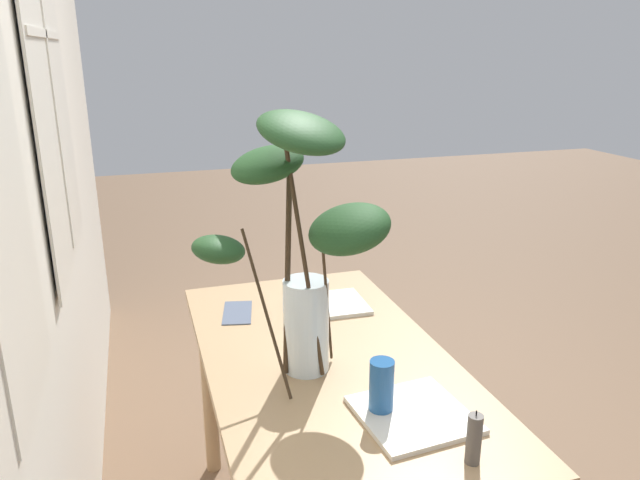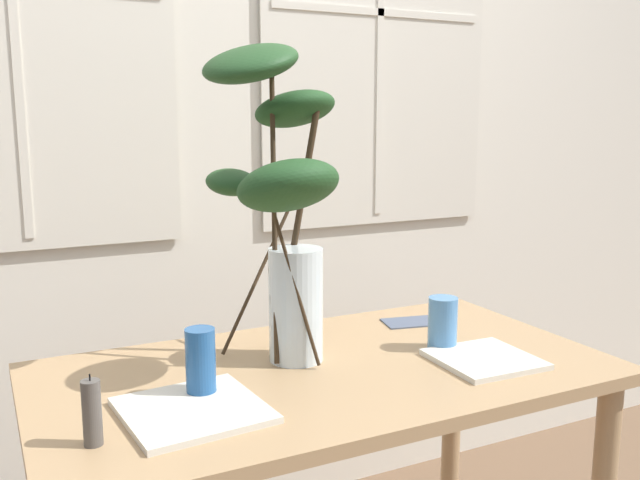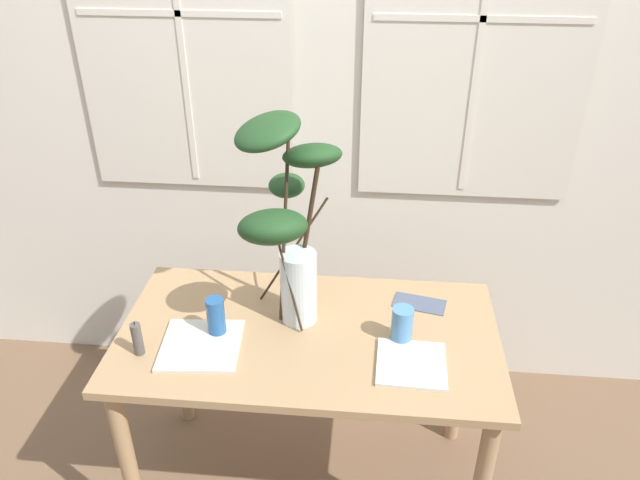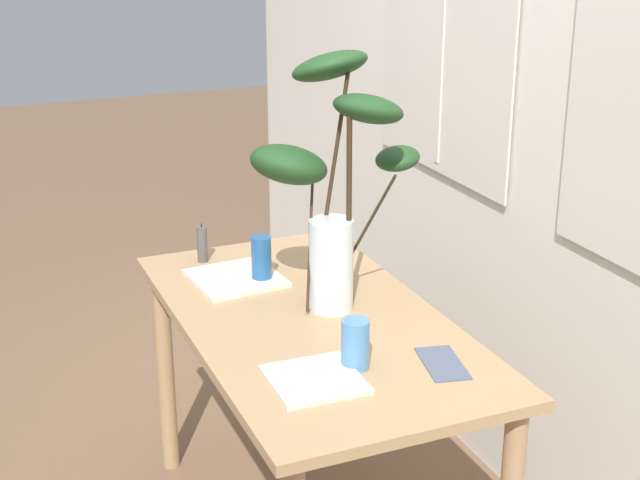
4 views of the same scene
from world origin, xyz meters
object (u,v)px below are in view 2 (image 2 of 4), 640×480
Objects in this scene: vase_with_branches at (281,191)px; pillar_candle at (92,413)px; plate_square_left at (193,410)px; dining_table at (326,414)px; drinking_glass_blue_right at (443,323)px; plate_square_right at (484,359)px; drinking_glass_blue_left at (201,363)px.

vase_with_branches is 5.85× the size of pillar_candle.
plate_square_left is 0.21m from pillar_candle.
drinking_glass_blue_right is (0.32, -0.01, 0.18)m from dining_table.
plate_square_right is at bearing -75.93° from drinking_glass_blue_right.
pillar_candle is at bearing -152.54° from vase_with_branches.
plate_square_left is at bearing -118.98° from drinking_glass_blue_left.
drinking_glass_blue_left reaches higher than plate_square_right.
plate_square_left is (-0.67, -0.10, -0.06)m from drinking_glass_blue_right.
drinking_glass_blue_right is at bearing 9.71° from pillar_candle.
drinking_glass_blue_left is 0.63m from drinking_glass_blue_right.
vase_with_branches is 5.85× the size of drinking_glass_blue_right.
dining_table is 0.39m from plate_square_left.
plate_square_left is (-0.35, -0.11, 0.12)m from dining_table.
vase_with_branches is 0.53m from drinking_glass_blue_right.
drinking_glass_blue_right and pillar_candle have the same top height.
vase_with_branches reaches higher than plate_square_right.
drinking_glass_blue_left is 0.11m from plate_square_left.
plate_square_right is (0.35, -0.14, 0.12)m from dining_table.
dining_table is at bearing 177.64° from drinking_glass_blue_right.
plate_square_left is at bearing 177.85° from plate_square_right.
drinking_glass_blue_right is at bearing 8.35° from plate_square_left.
vase_with_branches reaches higher than drinking_glass_blue_right.
vase_with_branches reaches higher than pillar_candle.
plate_square_right is (0.66, -0.10, -0.07)m from drinking_glass_blue_left.
drinking_glass_blue_left reaches higher than pillar_candle.
drinking_glass_blue_left is at bearing -172.69° from dining_table.
dining_table is 5.01× the size of plate_square_left.
pillar_candle reaches higher than plate_square_right.
pillar_candle is at bearing -178.52° from plate_square_right.
vase_with_branches is at bearing 27.46° from pillar_candle.
plate_square_right is at bearing -21.46° from dining_table.
dining_table is 0.59m from pillar_candle.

